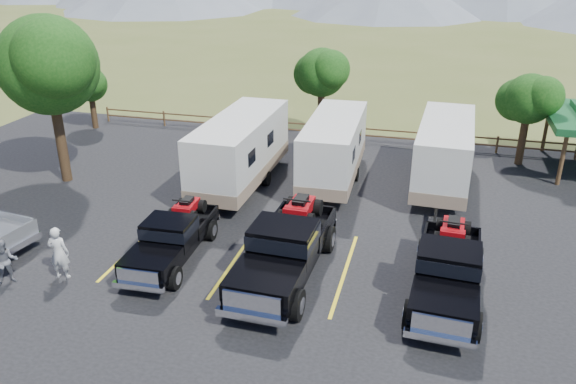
% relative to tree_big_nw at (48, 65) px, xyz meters
% --- Properties ---
extents(ground, '(320.00, 320.00, 0.00)m').
position_rel_tree_big_nw_xyz_m(ground, '(12.55, -9.03, -5.60)').
color(ground, '#505C27').
rests_on(ground, ground).
extents(asphalt_lot, '(44.00, 34.00, 0.04)m').
position_rel_tree_big_nw_xyz_m(asphalt_lot, '(12.55, -6.03, -5.58)').
color(asphalt_lot, black).
rests_on(asphalt_lot, ground).
extents(stall_lines, '(12.12, 5.50, 0.01)m').
position_rel_tree_big_nw_xyz_m(stall_lines, '(12.55, -5.03, -5.55)').
color(stall_lines, yellow).
rests_on(stall_lines, asphalt_lot).
extents(tree_big_nw, '(5.54, 5.18, 7.84)m').
position_rel_tree_big_nw_xyz_m(tree_big_nw, '(0.00, 0.00, 0.00)').
color(tree_big_nw, black).
rests_on(tree_big_nw, ground).
extents(tree_ne_a, '(3.11, 2.92, 4.76)m').
position_rel_tree_big_nw_xyz_m(tree_ne_a, '(21.52, 7.99, -2.11)').
color(tree_ne_a, black).
rests_on(tree_ne_a, ground).
extents(tree_north, '(3.46, 3.24, 5.25)m').
position_rel_tree_big_nw_xyz_m(tree_north, '(10.52, 9.99, -1.76)').
color(tree_north, black).
rests_on(tree_north, ground).
extents(tree_nw_small, '(2.59, 2.43, 3.85)m').
position_rel_tree_big_nw_xyz_m(tree_nw_small, '(-3.48, 7.99, -2.81)').
color(tree_nw_small, black).
rests_on(tree_nw_small, ground).
extents(rail_fence, '(36.12, 0.12, 1.00)m').
position_rel_tree_big_nw_xyz_m(rail_fence, '(14.55, 9.47, -4.99)').
color(rail_fence, brown).
rests_on(rail_fence, ground).
extents(rig_left, '(2.09, 5.52, 1.82)m').
position_rel_tree_big_nw_xyz_m(rig_left, '(8.36, -5.58, -4.68)').
color(rig_left, black).
rests_on(rig_left, asphalt_lot).
extents(rig_center, '(2.57, 6.86, 2.27)m').
position_rel_tree_big_nw_xyz_m(rig_center, '(12.59, -5.64, -4.46)').
color(rig_center, black).
rests_on(rig_center, asphalt_lot).
extents(rig_right, '(2.45, 6.28, 2.06)m').
position_rel_tree_big_nw_xyz_m(rig_right, '(17.93, -5.51, -4.56)').
color(rig_right, black).
rests_on(rig_right, asphalt_lot).
extents(trailer_left, '(2.57, 9.49, 3.30)m').
position_rel_tree_big_nw_xyz_m(trailer_left, '(8.50, 1.49, -3.83)').
color(trailer_left, white).
rests_on(trailer_left, asphalt_lot).
extents(trailer_center, '(2.54, 8.95, 3.11)m').
position_rel_tree_big_nw_xyz_m(trailer_center, '(12.58, 3.13, -3.93)').
color(trailer_center, white).
rests_on(trailer_center, asphalt_lot).
extents(trailer_right, '(2.65, 9.08, 3.15)m').
position_rel_tree_big_nw_xyz_m(trailer_right, '(17.65, 3.73, -3.91)').
color(trailer_right, white).
rests_on(trailer_right, asphalt_lot).
extents(person_a, '(0.77, 0.57, 1.92)m').
position_rel_tree_big_nw_xyz_m(person_a, '(5.24, -7.78, -4.60)').
color(person_a, silver).
rests_on(person_a, asphalt_lot).
extents(person_b, '(0.99, 0.97, 1.61)m').
position_rel_tree_big_nw_xyz_m(person_b, '(3.72, -8.53, -4.75)').
color(person_b, slate).
rests_on(person_b, asphalt_lot).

